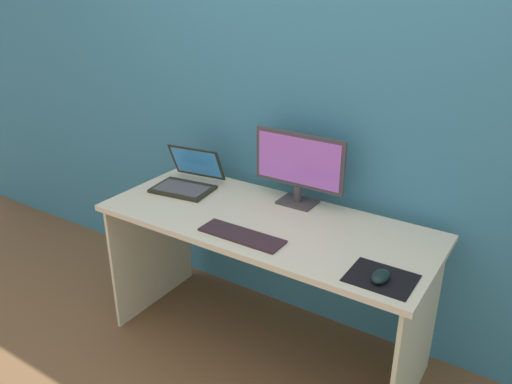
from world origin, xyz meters
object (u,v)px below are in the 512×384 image
Objects in this scene: monitor at (299,166)px; keyboard_external at (242,236)px; laptop at (187,180)px; mouse at (381,276)px.

keyboard_external is at bearing -94.62° from monitor.
monitor is 1.39× the size of laptop.
laptop is 0.63m from keyboard_external.
laptop is 3.41× the size of mouse.
mouse is at bearing -36.80° from monitor.
monitor is at bearing 13.37° from laptop.
mouse is (0.63, -0.01, 0.02)m from keyboard_external.
mouse reaches higher than keyboard_external.
laptop reaches higher than mouse.
keyboard_external is 0.63m from mouse.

